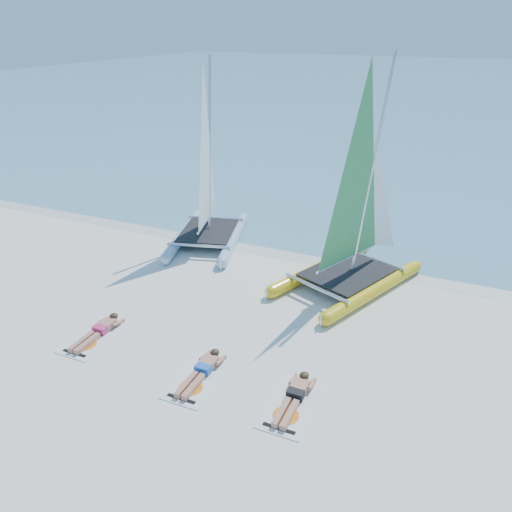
% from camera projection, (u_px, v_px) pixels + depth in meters
% --- Properties ---
extents(ground, '(140.00, 140.00, 0.00)m').
position_uv_depth(ground, '(220.00, 331.00, 13.23)').
color(ground, white).
rests_on(ground, ground).
extents(sea, '(140.00, 115.00, 0.01)m').
position_uv_depth(sea, '(441.00, 84.00, 65.42)').
color(sea, '#73AEC0').
rests_on(sea, ground).
extents(wet_sand_strip, '(140.00, 1.40, 0.01)m').
position_uv_depth(wet_sand_strip, '(291.00, 252.00, 17.79)').
color(wet_sand_strip, silver).
rests_on(wet_sand_strip, ground).
extents(catamaran_blue, '(3.53, 5.31, 6.65)m').
position_uv_depth(catamaran_blue, '(207.00, 189.00, 17.93)').
color(catamaran_blue, '#A3C6D6').
rests_on(catamaran_blue, ground).
extents(catamaran_yellow, '(4.24, 5.68, 7.01)m').
position_uv_depth(catamaran_yellow, '(362.00, 214.00, 14.97)').
color(catamaran_yellow, '#FFAD1A').
rests_on(catamaran_yellow, ground).
extents(towel_a, '(1.00, 1.85, 0.02)m').
position_uv_depth(towel_a, '(95.00, 338.00, 12.94)').
color(towel_a, white).
rests_on(towel_a, ground).
extents(sunbather_a, '(0.37, 1.73, 0.26)m').
position_uv_depth(sunbather_a, '(99.00, 330.00, 13.05)').
color(sunbather_a, tan).
rests_on(sunbather_a, towel_a).
extents(towel_b, '(1.00, 1.85, 0.02)m').
position_uv_depth(towel_b, '(198.00, 379.00, 11.45)').
color(towel_b, white).
rests_on(towel_b, ground).
extents(sunbather_b, '(0.37, 1.73, 0.26)m').
position_uv_depth(sunbather_b, '(202.00, 370.00, 11.57)').
color(sunbather_b, tan).
rests_on(sunbather_b, towel_b).
extents(towel_c, '(1.00, 1.85, 0.02)m').
position_uv_depth(towel_c, '(292.00, 405.00, 10.66)').
color(towel_c, white).
rests_on(towel_c, ground).
extents(sunbather_c, '(0.37, 1.73, 0.26)m').
position_uv_depth(sunbather_c, '(295.00, 396.00, 10.77)').
color(sunbather_c, tan).
rests_on(sunbather_c, towel_c).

